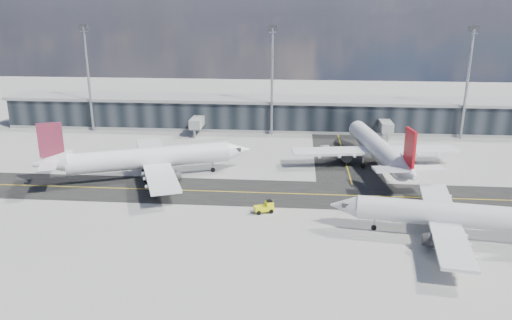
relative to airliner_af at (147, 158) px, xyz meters
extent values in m
plane|color=gray|center=(23.17, -10.32, -4.21)|extent=(300.00, 300.00, 0.00)
cube|color=black|center=(23.17, -6.32, -4.20)|extent=(180.00, 14.00, 0.02)
cube|color=black|center=(41.17, 24.68, -4.20)|extent=(14.00, 50.00, 0.02)
cube|color=yellow|center=(23.17, -6.32, -4.18)|extent=(180.00, 0.25, 0.01)
cube|color=yellow|center=(41.17, 24.68, -4.18)|extent=(0.25, 50.00, 0.01)
cube|color=black|center=(23.17, 44.68, -0.21)|extent=(150.00, 12.00, 8.00)
cube|color=gray|center=(23.17, 44.68, 4.19)|extent=(152.00, 13.00, 0.80)
cube|color=gray|center=(23.17, 44.68, -3.81)|extent=(150.00, 12.20, 0.80)
cube|color=gray|center=(3.17, 36.68, -0.71)|extent=(3.00, 10.00, 2.40)
cylinder|color=gray|center=(3.17, 31.68, -3.01)|extent=(0.60, 0.60, 2.40)
cube|color=gray|center=(53.17, 36.68, -0.71)|extent=(3.00, 10.00, 2.40)
cylinder|color=gray|center=(53.17, 31.68, -3.01)|extent=(0.60, 0.60, 2.40)
cylinder|color=gray|center=(-26.83, 37.68, 9.79)|extent=(0.70, 0.70, 28.00)
cube|color=#2D2D30|center=(-26.83, 37.68, 23.99)|extent=(2.50, 0.50, 1.40)
cylinder|color=gray|center=(23.17, 37.68, 9.79)|extent=(0.70, 0.70, 28.00)
cube|color=#2D2D30|center=(23.17, 37.68, 23.99)|extent=(2.50, 0.50, 1.40)
cylinder|color=gray|center=(73.17, 37.68, 9.79)|extent=(0.70, 0.70, 28.00)
cube|color=#2D2D30|center=(73.17, 37.68, 23.99)|extent=(2.50, 0.50, 1.40)
cylinder|color=white|center=(0.60, 0.24, 0.07)|extent=(31.48, 15.76, 4.29)
cone|color=white|center=(17.56, 6.91, 0.07)|extent=(6.56, 5.95, 4.29)
cone|color=white|center=(-16.84, -6.63, 0.72)|extent=(7.55, 6.34, 4.29)
cube|color=white|center=(1.60, 0.63, -1.00)|extent=(18.33, 35.86, 0.54)
cylinder|color=#2D2D30|center=(0.24, 7.01, -2.18)|extent=(5.09, 3.94, 2.46)
cylinder|color=#2D2D30|center=(4.95, -4.96, -2.18)|extent=(5.09, 3.94, 2.46)
cube|color=silver|center=(0.24, 7.01, -1.32)|extent=(2.15, 1.18, 0.86)
cube|color=silver|center=(4.95, -4.96, -1.32)|extent=(2.15, 1.18, 0.86)
cube|color=#642344|center=(-16.35, -6.43, 5.22)|extent=(4.36, 2.10, 6.64)
cube|color=white|center=(-16.84, -6.63, 1.36)|extent=(7.50, 13.06, 0.38)
cube|color=#2D2D30|center=(17.06, 6.71, 0.50)|extent=(2.86, 2.98, 0.75)
cylinder|color=gray|center=(12.57, 4.95, -2.93)|extent=(0.33, 0.33, 2.14)
cylinder|color=black|center=(12.57, 4.95, -3.73)|extent=(1.03, 0.70, 0.96)
cylinder|color=black|center=(-1.57, 2.84, -3.62)|extent=(1.29, 0.93, 1.18)
cylinder|color=black|center=(0.78, -3.15, -3.62)|extent=(1.29, 0.93, 1.18)
cylinder|color=white|center=(47.50, 11.98, 0.09)|extent=(9.22, 32.56, 4.30)
cone|color=white|center=(44.68, 30.05, 0.09)|extent=(5.08, 5.98, 4.30)
cone|color=white|center=(50.40, -6.62, 0.74)|extent=(5.25, 7.04, 4.30)
cube|color=white|center=(47.33, 13.04, -0.98)|extent=(36.97, 10.95, 0.54)
cylinder|color=#2D2D30|center=(40.79, 13.11, -2.17)|extent=(3.14, 4.85, 2.47)
cylinder|color=#2D2D30|center=(53.54, 15.10, -2.17)|extent=(3.14, 4.85, 2.47)
cube|color=silver|center=(40.79, 13.11, -1.31)|extent=(0.76, 2.19, 0.86)
cube|color=silver|center=(53.54, 15.10, -1.31)|extent=(0.76, 2.19, 0.86)
cube|color=red|center=(50.31, -6.09, 5.26)|extent=(1.17, 4.54, 6.67)
cube|color=white|center=(50.40, -6.62, 1.38)|extent=(13.22, 4.96, 0.38)
cube|color=#2D2D30|center=(44.76, 29.52, 0.52)|extent=(2.67, 2.49, 0.75)
cylinder|color=gray|center=(45.51, 24.74, -2.92)|extent=(0.29, 0.29, 2.15)
cylinder|color=black|center=(45.51, 24.74, -3.73)|extent=(0.52, 1.01, 0.97)
cylinder|color=black|center=(44.47, 10.42, -3.62)|extent=(0.71, 1.25, 1.18)
cylinder|color=black|center=(50.85, 11.42, -3.62)|extent=(0.71, 1.25, 1.18)
cylinder|color=silver|center=(53.51, -22.42, -0.52)|extent=(27.93, 7.37, 3.69)
cone|color=silver|center=(37.96, -20.32, -0.52)|extent=(5.07, 4.28, 3.69)
cube|color=silver|center=(52.59, -22.29, -1.44)|extent=(8.78, 31.71, 0.46)
cylinder|color=#2D2D30|center=(50.94, -27.66, -2.46)|extent=(4.13, 2.62, 2.12)
cylinder|color=#2D2D30|center=(52.42, -16.68, -2.46)|extent=(4.13, 2.62, 2.12)
cube|color=silver|center=(50.94, -27.66, -1.72)|extent=(1.88, 0.61, 0.74)
cube|color=silver|center=(52.42, -16.68, -1.72)|extent=(1.88, 0.61, 0.74)
cube|color=#2D2D30|center=(38.42, -20.38, -0.15)|extent=(2.10, 2.26, 0.65)
cylinder|color=gray|center=(42.54, -20.93, -3.10)|extent=(0.25, 0.25, 1.85)
cylinder|color=black|center=(42.54, -20.93, -3.80)|extent=(0.87, 0.43, 0.83)
cylinder|color=black|center=(54.05, -25.28, -3.70)|extent=(1.07, 0.59, 1.02)
cylinder|color=black|center=(54.79, -19.80, -3.70)|extent=(1.07, 0.59, 1.02)
cube|color=#FCFF0D|center=(24.81, -15.58, -3.40)|extent=(3.58, 2.52, 0.76)
cube|color=#FCFF0D|center=(25.73, -15.26, -2.69)|extent=(1.60, 1.73, 0.98)
cube|color=black|center=(25.73, -15.26, -2.31)|extent=(1.48, 1.64, 0.27)
cylinder|color=black|center=(25.60, -14.56, -3.83)|extent=(0.81, 0.51, 0.76)
cylinder|color=black|center=(26.07, -15.89, -3.83)|extent=(0.81, 0.51, 0.76)
cylinder|color=black|center=(23.55, -15.28, -3.83)|extent=(0.81, 0.51, 0.76)
cylinder|color=black|center=(24.02, -16.61, -3.83)|extent=(0.81, 0.51, 0.76)
imported|color=white|center=(37.09, 22.43, -3.54)|extent=(2.68, 5.03, 1.35)
camera|label=1|loc=(30.13, -93.81, 29.86)|focal=35.00mm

